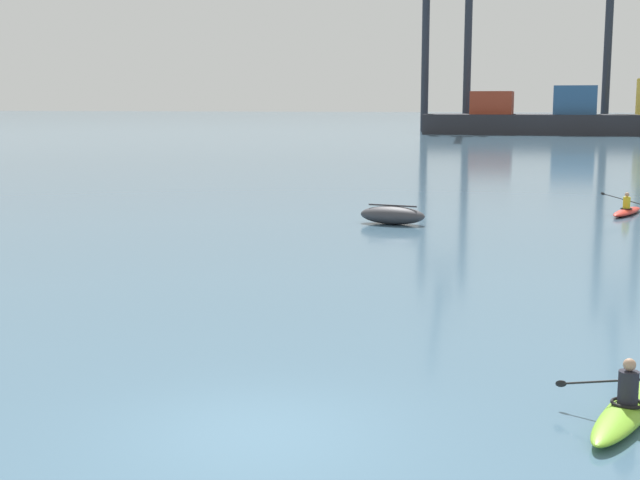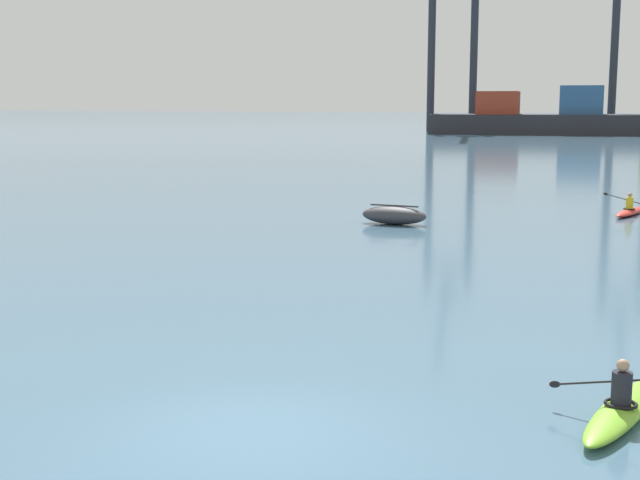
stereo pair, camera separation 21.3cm
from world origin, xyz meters
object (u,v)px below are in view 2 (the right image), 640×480
Objects in this scene: container_barge at (584,117)px; kayak_red at (630,211)px; gantry_crane_west at (453,19)px; gantry_crane_west_mid at (637,2)px; capsized_dinghy at (394,215)px; kayak_lime at (622,408)px.

container_barge is 95.31m from kayak_red.
gantry_crane_west is 27.50m from gantry_crane_west_mid.
gantry_crane_west_mid reaches higher than kayak_red.
capsized_dinghy is 0.80× the size of kayak_lime.
gantry_crane_west_mid is 11.79× the size of kayak_red.
kayak_lime is (-2.13, -120.61, -2.36)m from container_barge.
gantry_crane_west is at bearing 158.71° from container_barge.
gantry_crane_west_mid is at bearing 81.52° from capsized_dinghy.
kayak_red is at bearing 30.60° from capsized_dinghy.
gantry_crane_west reaches higher than container_barge.
container_barge is 12.51× the size of kayak_lime.
gantry_crane_west_mid reaches higher than container_barge.
kayak_red is (9.04, 5.35, -0.18)m from capsized_dinghy.
kayak_lime is (18.06, -128.48, -17.37)m from gantry_crane_west.
gantry_crane_west is 106.49m from kayak_red.
gantry_crane_west_mid is at bearing 85.96° from kayak_red.
container_barge is 1.06× the size of gantry_crane_west_mid.
capsized_dinghy is (-9.28, -100.62, -2.18)m from container_barge.
kayak_lime is at bearing -70.30° from capsized_dinghy.
gantry_crane_west reaches higher than kayak_lime.
gantry_crane_west is 0.91× the size of gantry_crane_west_mid.
gantry_crane_west_mid is (7.17, 9.67, 17.04)m from container_barge.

